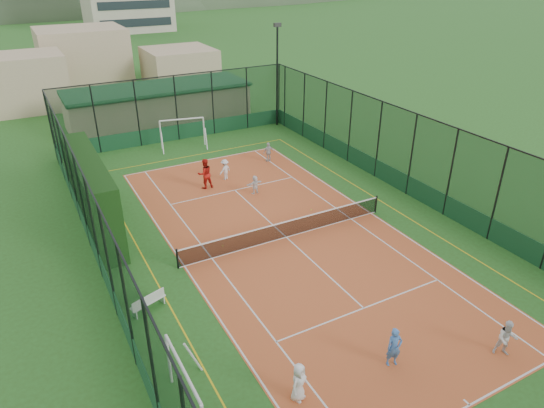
{
  "coord_description": "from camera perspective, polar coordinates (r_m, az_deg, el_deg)",
  "views": [
    {
      "loc": [
        -10.81,
        -18.47,
        12.92
      ],
      "look_at": [
        0.03,
        1.62,
        1.2
      ],
      "focal_mm": 32.0,
      "sensor_mm": 36.0,
      "label": 1
    }
  ],
  "objects": [
    {
      "name": "tennis_net",
      "position": [
        24.73,
        1.71,
        -2.91
      ],
      "size": [
        11.67,
        0.12,
        1.06
      ],
      "primitive_type": null,
      "color": "black",
      "rests_on": "ground"
    },
    {
      "name": "futsal_goal_near",
      "position": [
        16.11,
        -10.21,
        -20.94
      ],
      "size": [
        3.21,
        0.96,
        2.07
      ],
      "primitive_type": null,
      "rotation": [
        0.0,
        0.0,
        1.58
      ],
      "color": "white",
      "rests_on": "ground"
    },
    {
      "name": "court_slab",
      "position": [
        24.99,
        1.7,
        -3.95
      ],
      "size": [
        11.17,
        23.97,
        0.01
      ],
      "primitive_type": "cube",
      "color": "#CC522D",
      "rests_on": "ground"
    },
    {
      "name": "clubhouse",
      "position": [
        43.39,
        -13.19,
        11.33
      ],
      "size": [
        15.2,
        7.2,
        3.15
      ],
      "primitive_type": null,
      "color": "tan",
      "rests_on": "ground"
    },
    {
      "name": "white_bench",
      "position": [
        20.67,
        -14.39,
        -11.04
      ],
      "size": [
        1.56,
        0.87,
        0.85
      ],
      "primitive_type": null,
      "rotation": [
        0.0,
        0.0,
        0.32
      ],
      "color": "white",
      "rests_on": "ground"
    },
    {
      "name": "hedge_left",
      "position": [
        26.8,
        -20.41,
        1.18
      ],
      "size": [
        1.33,
        8.87,
        3.88
      ],
      "primitive_type": "cube",
      "color": "black",
      "rests_on": "ground"
    },
    {
      "name": "coach",
      "position": [
        30.16,
        -7.89,
        3.57
      ],
      "size": [
        0.95,
        0.74,
        1.92
      ],
      "primitive_type": "imported",
      "rotation": [
        0.0,
        0.0,
        3.16
      ],
      "color": "red",
      "rests_on": "court_slab"
    },
    {
      "name": "floodlight_ne",
      "position": [
        41.03,
        0.61,
        14.81
      ],
      "size": [
        0.6,
        0.26,
        8.25
      ],
      "primitive_type": null,
      "color": "black",
      "rests_on": "ground"
    },
    {
      "name": "child_near_left",
      "position": [
        16.59,
        3.15,
        -20.19
      ],
      "size": [
        0.84,
        0.74,
        1.44
      ],
      "primitive_type": "imported",
      "rotation": [
        0.0,
        0.0,
        0.49
      ],
      "color": "white",
      "rests_on": "court_slab"
    },
    {
      "name": "child_near_mid",
      "position": [
        18.09,
        14.17,
        -16.02
      ],
      "size": [
        0.64,
        0.5,
        1.54
      ],
      "primitive_type": "imported",
      "rotation": [
        0.0,
        0.0,
        -0.26
      ],
      "color": "#467CC8",
      "rests_on": "court_slab"
    },
    {
      "name": "distant_hills",
      "position": [
        169.31,
        -26.35,
        20.25
      ],
      "size": [
        200.0,
        60.0,
        24.0
      ],
      "primitive_type": null,
      "color": "#384C33",
      "rests_on": "ground"
    },
    {
      "name": "child_near_right",
      "position": [
        19.81,
        25.89,
        -14.05
      ],
      "size": [
        0.91,
        0.88,
        1.48
      ],
      "primitive_type": "imported",
      "rotation": [
        0.0,
        0.0,
        -0.66
      ],
      "color": "silver",
      "rests_on": "court_slab"
    },
    {
      "name": "perimeter_fence",
      "position": [
        23.8,
        1.78,
        1.2
      ],
      "size": [
        18.12,
        34.12,
        5.0
      ],
      "primitive_type": null,
      "color": "black",
      "rests_on": "ground"
    },
    {
      "name": "child_far_right",
      "position": [
        34.04,
        -0.41,
        6.14
      ],
      "size": [
        0.82,
        0.37,
        1.38
      ],
      "primitive_type": "imported",
      "rotation": [
        0.0,
        0.0,
        3.19
      ],
      "color": "silver",
      "rests_on": "court_slab"
    },
    {
      "name": "futsal_goal_far",
      "position": [
        37.28,
        -10.46,
        8.2
      ],
      "size": [
        3.45,
        1.63,
        2.15
      ],
      "primitive_type": null,
      "rotation": [
        0.0,
        0.0,
        -0.21
      ],
      "color": "white",
      "rests_on": "ground"
    },
    {
      "name": "tennis_balls",
      "position": [
        25.6,
        -1.58,
        -3.03
      ],
      "size": [
        6.28,
        1.22,
        0.07
      ],
      "color": "#CCE033",
      "rests_on": "court_slab"
    },
    {
      "name": "child_far_back",
      "position": [
        29.32,
        -2.01,
        2.3
      ],
      "size": [
        1.12,
        0.49,
        1.16
      ],
      "primitive_type": "imported",
      "rotation": [
        0.0,
        0.0,
        3.28
      ],
      "color": "white",
      "rests_on": "court_slab"
    },
    {
      "name": "child_far_left",
      "position": [
        31.31,
        -5.56,
        4.06
      ],
      "size": [
        1.01,
        0.8,
        1.36
      ],
      "primitive_type": "imported",
      "rotation": [
        0.0,
        0.0,
        3.53
      ],
      "color": "white",
      "rests_on": "court_slab"
    },
    {
      "name": "ground",
      "position": [
        25.0,
        1.7,
        -3.96
      ],
      "size": [
        300.0,
        300.0,
        0.0
      ],
      "primitive_type": "plane",
      "color": "#2B581E",
      "rests_on": "ground"
    }
  ]
}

